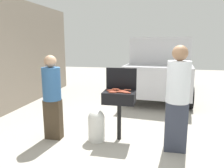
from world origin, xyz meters
name	(u,v)px	position (x,y,z in m)	size (l,w,h in m)	color
ground_plane	(113,145)	(0.00, 0.00, 0.00)	(24.00, 24.00, 0.00)	#9E998E
bbq_grill	(119,99)	(0.06, 0.28, 0.82)	(0.60, 0.44, 0.96)	black
grill_lid_open	(121,79)	(0.06, 0.50, 1.17)	(0.60, 0.05, 0.42)	black
hot_dog_0	(121,90)	(0.08, 0.31, 0.98)	(0.03, 0.03, 0.13)	#AD4228
hot_dog_1	(113,90)	(-0.07, 0.30, 0.98)	(0.03, 0.03, 0.13)	#AD4228
hot_dog_2	(125,92)	(0.18, 0.21, 0.98)	(0.03, 0.03, 0.13)	#B74C33
hot_dog_3	(122,91)	(0.13, 0.25, 0.98)	(0.03, 0.03, 0.13)	#AD4228
hot_dog_4	(127,93)	(0.23, 0.14, 0.98)	(0.03, 0.03, 0.13)	#B74C33
hot_dog_5	(112,92)	(-0.05, 0.12, 0.98)	(0.03, 0.03, 0.13)	#B74C33
hot_dog_6	(128,90)	(0.20, 0.38, 0.98)	(0.03, 0.03, 0.13)	#C6593D
hot_dog_7	(110,91)	(-0.11, 0.26, 0.98)	(0.03, 0.03, 0.13)	#AD4228
hot_dog_8	(120,92)	(0.09, 0.18, 0.98)	(0.03, 0.03, 0.13)	#AD4228
hot_dog_9	(115,89)	(-0.04, 0.42, 0.98)	(0.03, 0.03, 0.13)	#B74C33
hot_dog_10	(117,90)	(0.00, 0.37, 0.98)	(0.03, 0.03, 0.13)	#B74C33
hot_dog_11	(113,92)	(-0.03, 0.16, 0.98)	(0.03, 0.03, 0.13)	#B74C33
propane_tank	(96,124)	(-0.36, 0.14, 0.32)	(0.32, 0.32, 0.62)	silver
person_left	(52,95)	(-1.21, 0.06, 0.89)	(0.34, 0.34, 1.64)	#3F3323
person_right	(178,96)	(1.10, 0.03, 0.99)	(0.38, 0.38, 1.83)	#333847
parked_minivan	(162,66)	(0.93, 4.22, 1.03)	(2.35, 4.55, 2.02)	#B7B7BC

